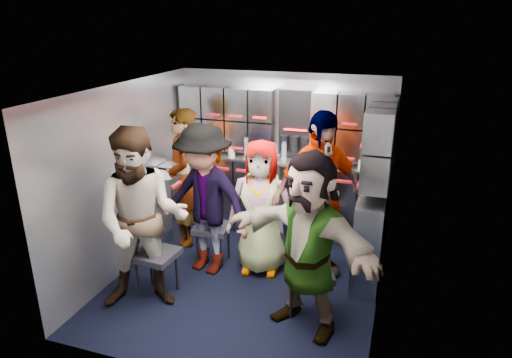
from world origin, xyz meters
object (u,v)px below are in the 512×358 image
(jump_seat_near_right, at_px, (310,275))
(attendant_arc_c, at_px, (261,208))
(jump_seat_mid_left, at_px, (212,230))
(jump_seat_center, at_px, (266,230))
(attendant_standing, at_px, (183,178))
(jump_seat_mid_right, at_px, (318,237))
(attendant_arc_d, at_px, (318,197))
(jump_seat_near_left, at_px, (156,257))
(attendant_arc_e, at_px, (308,244))
(attendant_arc_a, at_px, (142,221))
(attendant_arc_b, at_px, (205,200))

(jump_seat_near_right, height_order, attendant_arc_c, attendant_arc_c)
(jump_seat_mid_left, relative_size, jump_seat_center, 0.95)
(attendant_arc_c, bearing_deg, jump_seat_near_right, -49.78)
(attendant_standing, bearing_deg, jump_seat_mid_right, 56.51)
(jump_seat_mid_right, height_order, attendant_standing, attendant_standing)
(attendant_standing, relative_size, attendant_arc_d, 0.93)
(jump_seat_near_left, xyz_separation_m, jump_seat_near_right, (1.57, 0.16, -0.01))
(attendant_arc_c, distance_m, attendant_arc_e, 1.09)
(jump_seat_mid_left, xyz_separation_m, attendant_arc_c, (0.59, 0.01, 0.35))
(attendant_arc_c, bearing_deg, jump_seat_mid_right, 18.39)
(jump_seat_mid_right, relative_size, attendant_arc_c, 0.27)
(attendant_arc_a, height_order, attendant_arc_e, attendant_arc_a)
(jump_seat_mid_left, bearing_deg, jump_seat_center, 18.02)
(attendant_arc_d, xyz_separation_m, attendant_arc_e, (0.10, -0.94, -0.08))
(attendant_arc_c, bearing_deg, attendant_standing, 156.04)
(attendant_arc_b, height_order, attendant_arc_d, attendant_arc_d)
(attendant_arc_c, relative_size, attendant_arc_e, 0.90)
(jump_seat_mid_left, xyz_separation_m, attendant_arc_b, (0.00, -0.18, 0.44))
(jump_seat_center, height_order, attendant_arc_d, attendant_arc_d)
(jump_seat_near_left, distance_m, jump_seat_center, 1.32)
(attendant_arc_b, bearing_deg, attendant_arc_c, 28.80)
(jump_seat_mid_right, bearing_deg, jump_seat_near_left, -143.41)
(jump_seat_center, relative_size, attendant_arc_a, 0.27)
(jump_seat_near_left, xyz_separation_m, jump_seat_mid_left, (0.28, 0.80, -0.02))
(jump_seat_mid_right, distance_m, attendant_arc_b, 1.38)
(jump_seat_near_left, distance_m, jump_seat_near_right, 1.58)
(jump_seat_mid_left, relative_size, jump_seat_mid_right, 1.14)
(attendant_arc_a, bearing_deg, attendant_arc_b, 48.60)
(jump_seat_center, bearing_deg, jump_seat_mid_right, 9.89)
(jump_seat_center, height_order, jump_seat_near_right, jump_seat_near_right)
(attendant_standing, xyz_separation_m, attendant_arc_b, (0.54, -0.54, -0.01))
(jump_seat_center, xyz_separation_m, attendant_arc_e, (0.70, -1.01, 0.44))
(attendant_standing, height_order, attendant_arc_a, attendant_arc_a)
(attendant_arc_b, bearing_deg, jump_seat_near_right, -8.84)
(jump_seat_mid_left, bearing_deg, jump_seat_mid_right, 13.97)
(jump_seat_near_right, relative_size, attendant_arc_a, 0.29)
(jump_seat_mid_right, xyz_separation_m, attendant_standing, (-1.73, 0.06, 0.50))
(jump_seat_near_left, height_order, attendant_arc_b, attendant_arc_b)
(jump_seat_mid_left, bearing_deg, attendant_arc_a, -106.13)
(jump_seat_near_right, distance_m, attendant_arc_c, 1.01)
(jump_seat_near_left, height_order, attendant_arc_d, attendant_arc_d)
(jump_seat_center, relative_size, attendant_arc_e, 0.29)
(attendant_arc_d, height_order, attendant_arc_e, attendant_arc_d)
(attendant_arc_a, bearing_deg, attendant_arc_c, 26.77)
(jump_seat_near_left, relative_size, attendant_arc_a, 0.27)
(jump_seat_mid_left, height_order, attendant_standing, attendant_standing)
(attendant_arc_e, bearing_deg, attendant_arc_b, 177.06)
(attendant_arc_a, bearing_deg, jump_seat_mid_right, 18.96)
(jump_seat_mid_right, distance_m, jump_seat_near_right, 0.94)
(jump_seat_mid_left, xyz_separation_m, attendant_arc_e, (1.29, -0.82, 0.44))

